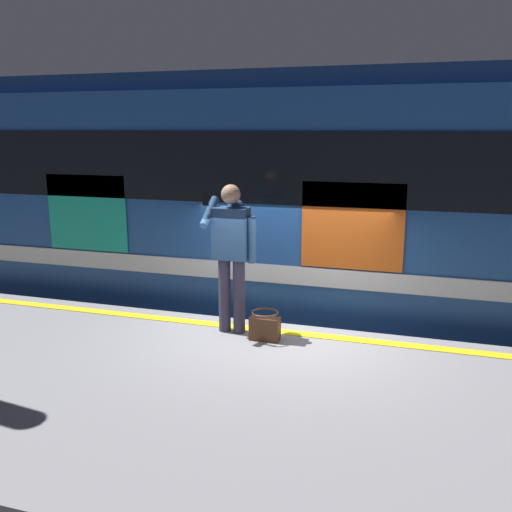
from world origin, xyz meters
The scene contains 8 objects.
ground_plane centered at (0.00, 0.00, 0.00)m, with size 23.92×23.92×0.00m, color #4C4742.
platform centered at (0.00, 1.92, 0.56)m, with size 13.39×3.83×1.13m, color gray.
safety_line centered at (0.00, 0.30, 1.13)m, with size 13.12×0.16×0.01m, color yellow.
track_rail_near centered at (0.00, -1.26, 0.08)m, with size 17.40×0.08×0.16m, color slate.
track_rail_far centered at (0.00, -2.69, 0.08)m, with size 17.40×0.08×0.16m, color slate.
train_carriage centered at (1.12, -1.97, 2.56)m, with size 10.70×3.05×4.04m.
passenger centered at (0.50, 0.44, 2.16)m, with size 0.57×0.55×1.74m.
handbag centered at (0.05, 0.60, 1.29)m, with size 0.34×0.31×0.34m.
Camera 1 is at (-1.62, 6.31, 3.48)m, focal length 39.07 mm.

